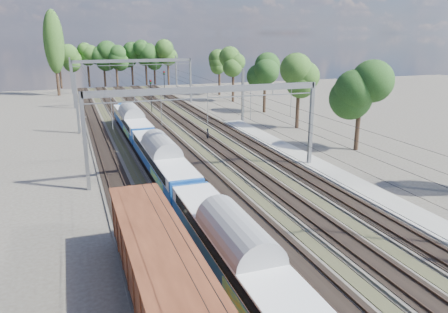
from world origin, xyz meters
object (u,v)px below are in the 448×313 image
object	(u,v)px
freight_boxcar	(157,263)
worker	(208,134)
signal_near	(151,92)
emu_train	(162,156)
signal_far	(164,82)

from	to	relation	value
freight_boxcar	worker	xyz separation A→B (m)	(13.69, 34.40, -1.61)
freight_boxcar	signal_near	bearing A→B (deg)	79.74
freight_boxcar	signal_near	size ratio (longest dim) A/B	2.59
emu_train	signal_far	distance (m)	53.37
freight_boxcar	signal_near	xyz separation A→B (m)	(10.49, 57.93, 1.33)
emu_train	signal_near	size ratio (longest dim) A/B	10.33
emu_train	freight_boxcar	xyz separation A→B (m)	(-4.50, -19.93, -0.07)
worker	signal_far	size ratio (longest dim) A/B	0.26
emu_train	worker	bearing A→B (deg)	57.61
worker	signal_far	world-z (taller)	signal_far
signal_near	signal_far	size ratio (longest dim) A/B	0.95
signal_near	signal_far	distance (m)	15.14
emu_train	signal_far	world-z (taller)	signal_far
emu_train	freight_boxcar	size ratio (longest dim) A/B	3.98
emu_train	worker	size ratio (longest dim) A/B	38.14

